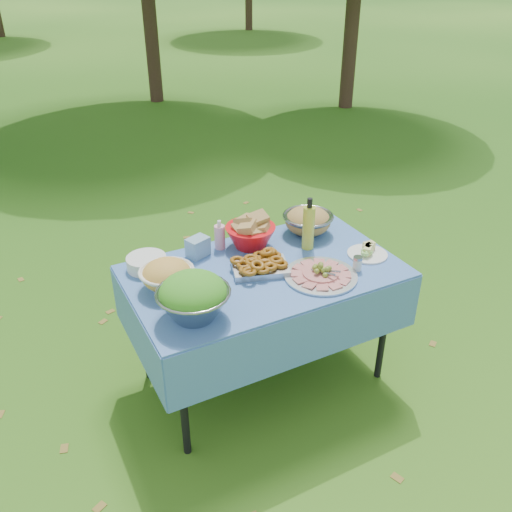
{
  "coord_description": "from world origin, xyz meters",
  "views": [
    {
      "loc": [
        -1.2,
        -2.2,
        2.29
      ],
      "look_at": [
        -0.05,
        0.0,
        0.86
      ],
      "focal_mm": 38.0,
      "sensor_mm": 36.0,
      "label": 1
    }
  ],
  "objects_px": {
    "bread_bowl": "(250,231)",
    "charcuterie_platter": "(321,270)",
    "plate_stack": "(147,263)",
    "oil_bottle": "(309,224)",
    "salad_bowl": "(193,297)",
    "pasta_bowl_steel": "(308,220)",
    "picnic_table": "(264,326)"
  },
  "relations": [
    {
      "from": "salad_bowl",
      "to": "pasta_bowl_steel",
      "type": "xyz_separation_m",
      "value": [
        0.94,
        0.49,
        -0.03
      ]
    },
    {
      "from": "picnic_table",
      "to": "pasta_bowl_steel",
      "type": "xyz_separation_m",
      "value": [
        0.44,
        0.27,
        0.46
      ]
    },
    {
      "from": "plate_stack",
      "to": "salad_bowl",
      "type": "bearing_deg",
      "value": -83.27
    },
    {
      "from": "pasta_bowl_steel",
      "to": "oil_bottle",
      "type": "distance_m",
      "value": 0.21
    },
    {
      "from": "charcuterie_platter",
      "to": "bread_bowl",
      "type": "bearing_deg",
      "value": 110.22
    },
    {
      "from": "picnic_table",
      "to": "salad_bowl",
      "type": "bearing_deg",
      "value": -155.77
    },
    {
      "from": "picnic_table",
      "to": "bread_bowl",
      "type": "bearing_deg",
      "value": 78.53
    },
    {
      "from": "salad_bowl",
      "to": "plate_stack",
      "type": "xyz_separation_m",
      "value": [
        -0.06,
        0.54,
        -0.08
      ]
    },
    {
      "from": "bread_bowl",
      "to": "charcuterie_platter",
      "type": "xyz_separation_m",
      "value": [
        0.18,
        -0.48,
        -0.05
      ]
    },
    {
      "from": "bread_bowl",
      "to": "charcuterie_platter",
      "type": "relative_size",
      "value": 0.74
    },
    {
      "from": "pasta_bowl_steel",
      "to": "oil_bottle",
      "type": "xyz_separation_m",
      "value": [
        -0.1,
        -0.17,
        0.08
      ]
    },
    {
      "from": "charcuterie_platter",
      "to": "oil_bottle",
      "type": "xyz_separation_m",
      "value": [
        0.11,
        0.3,
        0.11
      ]
    },
    {
      "from": "picnic_table",
      "to": "charcuterie_platter",
      "type": "relative_size",
      "value": 3.73
    },
    {
      "from": "plate_stack",
      "to": "bread_bowl",
      "type": "bearing_deg",
      "value": -3.51
    },
    {
      "from": "salad_bowl",
      "to": "charcuterie_platter",
      "type": "distance_m",
      "value": 0.73
    },
    {
      "from": "salad_bowl",
      "to": "oil_bottle",
      "type": "relative_size",
      "value": 1.11
    },
    {
      "from": "bread_bowl",
      "to": "charcuterie_platter",
      "type": "bearing_deg",
      "value": -69.78
    },
    {
      "from": "bread_bowl",
      "to": "plate_stack",
      "type": "bearing_deg",
      "value": 176.49
    },
    {
      "from": "salad_bowl",
      "to": "bread_bowl",
      "type": "relative_size",
      "value": 1.19
    },
    {
      "from": "picnic_table",
      "to": "plate_stack",
      "type": "bearing_deg",
      "value": 150.83
    },
    {
      "from": "plate_stack",
      "to": "charcuterie_platter",
      "type": "bearing_deg",
      "value": -33.02
    },
    {
      "from": "picnic_table",
      "to": "salad_bowl",
      "type": "relative_size",
      "value": 4.2
    },
    {
      "from": "pasta_bowl_steel",
      "to": "oil_bottle",
      "type": "height_order",
      "value": "oil_bottle"
    },
    {
      "from": "picnic_table",
      "to": "oil_bottle",
      "type": "relative_size",
      "value": 4.68
    },
    {
      "from": "pasta_bowl_steel",
      "to": "charcuterie_platter",
      "type": "bearing_deg",
      "value": -114.42
    },
    {
      "from": "salad_bowl",
      "to": "plate_stack",
      "type": "distance_m",
      "value": 0.54
    },
    {
      "from": "charcuterie_platter",
      "to": "oil_bottle",
      "type": "relative_size",
      "value": 1.25
    },
    {
      "from": "pasta_bowl_steel",
      "to": "bread_bowl",
      "type": "bearing_deg",
      "value": 179.19
    },
    {
      "from": "charcuterie_platter",
      "to": "picnic_table",
      "type": "bearing_deg",
      "value": 138.91
    },
    {
      "from": "plate_stack",
      "to": "oil_bottle",
      "type": "height_order",
      "value": "oil_bottle"
    },
    {
      "from": "salad_bowl",
      "to": "picnic_table",
      "type": "bearing_deg",
      "value": 24.23
    },
    {
      "from": "charcuterie_platter",
      "to": "oil_bottle",
      "type": "distance_m",
      "value": 0.34
    }
  ]
}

